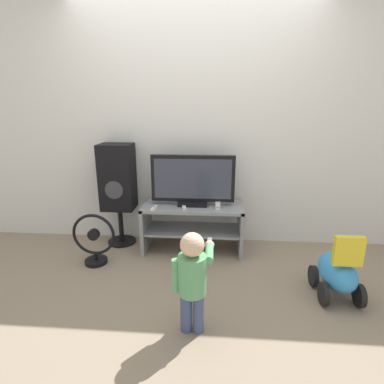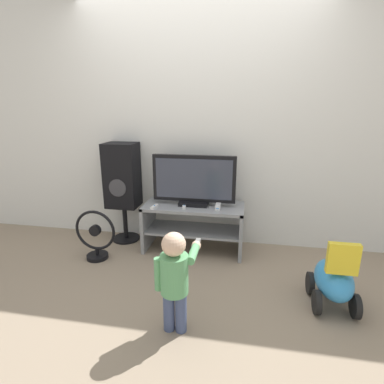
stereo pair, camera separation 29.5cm
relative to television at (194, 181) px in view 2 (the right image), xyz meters
name	(u,v)px [view 2 (the right image)]	position (x,y,z in m)	size (l,w,h in m)	color
ground_plane	(190,259)	(0.00, -0.24, -0.75)	(16.00, 16.00, 0.00)	gray
wall_back	(199,124)	(0.00, 0.28, 0.55)	(10.00, 0.06, 2.60)	silver
tv_stand	(193,221)	(0.00, -0.02, -0.42)	(1.03, 0.44, 0.50)	gray
television	(194,181)	(0.00, 0.00, 0.00)	(0.85, 0.20, 0.52)	black
game_console	(218,206)	(0.26, -0.06, -0.23)	(0.05, 0.16, 0.05)	white
remote_primary	(155,207)	(-0.37, -0.16, -0.24)	(0.05, 0.13, 0.03)	white
remote_secondary	(184,206)	(-0.08, -0.10, -0.24)	(0.06, 0.13, 0.03)	white
child	(175,274)	(0.09, -1.22, -0.32)	(0.28, 0.42, 0.72)	#3F4C72
speaker_tower	(122,178)	(-0.81, 0.09, -0.02)	(0.34, 0.31, 1.11)	black
floor_fan	(96,237)	(-0.92, -0.39, -0.52)	(0.42, 0.21, 0.51)	black
ride_on_toy	(334,280)	(1.21, -0.75, -0.54)	(0.31, 0.46, 0.58)	#338CD1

